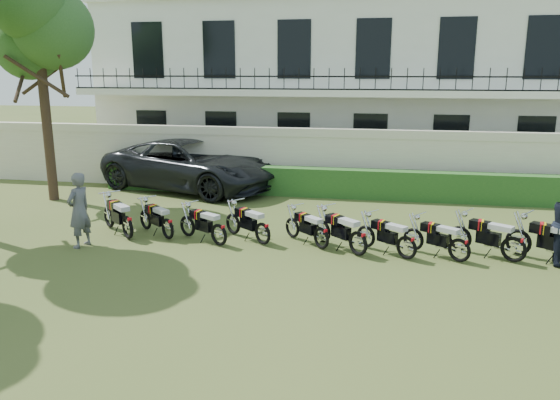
{
  "coord_description": "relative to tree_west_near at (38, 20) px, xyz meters",
  "views": [
    {
      "loc": [
        2.03,
        -11.43,
        4.34
      ],
      "look_at": [
        -0.56,
        2.14,
        1.03
      ],
      "focal_mm": 35.0,
      "sensor_mm": 36.0,
      "label": 1
    }
  ],
  "objects": [
    {
      "name": "tree_west_near",
      "position": [
        0.0,
        0.0,
        0.0
      ],
      "size": [
        3.4,
        3.2,
        7.9
      ],
      "color": "#473323",
      "rests_on": "ground"
    },
    {
      "name": "building",
      "position": [
        8.96,
        8.96,
        -2.18
      ],
      "size": [
        20.4,
        9.6,
        7.4
      ],
      "color": "white",
      "rests_on": "ground"
    },
    {
      "name": "motorcycle_8",
      "position": [
        14.03,
        -3.74,
        -5.41
      ],
      "size": [
        1.67,
        1.07,
        1.04
      ],
      "rotation": [
        0.0,
        0.0,
        1.02
      ],
      "color": "black",
      "rests_on": "ground"
    },
    {
      "name": "suv",
      "position": [
        4.03,
        2.46,
        -4.97
      ],
      "size": [
        7.26,
        4.94,
        1.85
      ],
      "primitive_type": "imported",
      "rotation": [
        0.0,
        0.0,
        1.26
      ],
      "color": "black",
      "rests_on": "ground"
    },
    {
      "name": "motorcycle_6",
      "position": [
        11.62,
        -3.99,
        -5.45
      ],
      "size": [
        1.46,
        1.11,
        0.96
      ],
      "rotation": [
        0.0,
        0.0,
        0.93
      ],
      "color": "black",
      "rests_on": "ground"
    },
    {
      "name": "motorcycle_1",
      "position": [
        5.56,
        -3.58,
        -5.45
      ],
      "size": [
        1.43,
        1.14,
        0.95
      ],
      "rotation": [
        0.0,
        0.0,
        0.91
      ],
      "color": "black",
      "rests_on": "ground"
    },
    {
      "name": "motorcycle_2",
      "position": [
        7.03,
        -3.84,
        -5.44
      ],
      "size": [
        1.58,
        0.96,
        0.97
      ],
      "rotation": [
        0.0,
        0.0,
        1.05
      ],
      "color": "black",
      "rests_on": "ground"
    },
    {
      "name": "inspector",
      "position": [
        3.64,
        -4.5,
        -4.94
      ],
      "size": [
        0.61,
        0.78,
        1.89
      ],
      "primitive_type": "imported",
      "rotation": [
        0.0,
        0.0,
        -1.82
      ],
      "color": "slate",
      "rests_on": "ground"
    },
    {
      "name": "motorcycle_0",
      "position": [
        4.52,
        -3.75,
        -5.4
      ],
      "size": [
        1.51,
        1.37,
        1.06
      ],
      "rotation": [
        0.0,
        0.0,
        0.84
      ],
      "color": "black",
      "rests_on": "ground"
    },
    {
      "name": "motorcycle_3",
      "position": [
        8.09,
        -3.55,
        -5.44
      ],
      "size": [
        1.49,
        1.15,
        0.98
      ],
      "rotation": [
        0.0,
        0.0,
        0.93
      ],
      "color": "black",
      "rests_on": "ground"
    },
    {
      "name": "hedge",
      "position": [
        9.96,
        2.2,
        -5.39
      ],
      "size": [
        18.0,
        0.6,
        1.0
      ],
      "primitive_type": "cube",
      "color": "#1A4A1A",
      "rests_on": "ground"
    },
    {
      "name": "motorcycle_4",
      "position": [
        9.58,
        -3.6,
        -5.46
      ],
      "size": [
        1.31,
        1.2,
        0.93
      ],
      "rotation": [
        0.0,
        0.0,
        0.83
      ],
      "color": "black",
      "rests_on": "ground"
    },
    {
      "name": "motorcycle_5",
      "position": [
        10.5,
        -3.95,
        -5.42
      ],
      "size": [
        1.46,
        1.32,
        1.02
      ],
      "rotation": [
        0.0,
        0.0,
        0.84
      ],
      "color": "black",
      "rests_on": "ground"
    },
    {
      "name": "perimeter_wall",
      "position": [
        8.96,
        3.0,
        -4.72
      ],
      "size": [
        30.0,
        0.35,
        2.3
      ],
      "color": "beige",
      "rests_on": "ground"
    },
    {
      "name": "motorcycle_7",
      "position": [
        12.81,
        -3.96,
        -5.45
      ],
      "size": [
        1.51,
        1.04,
        0.96
      ],
      "rotation": [
        0.0,
        0.0,
        0.98
      ],
      "color": "black",
      "rests_on": "ground"
    },
    {
      "name": "ground",
      "position": [
        8.96,
        -5.0,
        -5.89
      ],
      "size": [
        100.0,
        100.0,
        0.0
      ],
      "primitive_type": "plane",
      "color": "#3F5020",
      "rests_on": "ground"
    }
  ]
}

